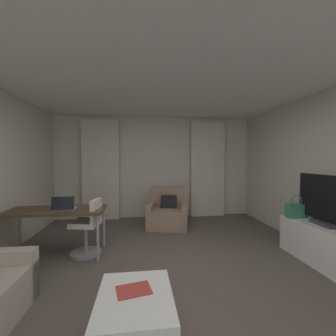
{
  "coord_description": "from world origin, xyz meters",
  "views": [
    {
      "loc": [
        -0.39,
        -2.7,
        1.52
      ],
      "look_at": [
        0.11,
        1.27,
        1.35
      ],
      "focal_mm": 23.41,
      "sensor_mm": 36.0,
      "label": 1
    }
  ],
  "objects_px": {
    "magazine_open": "(134,290)",
    "desk": "(56,213)",
    "laptop": "(64,207)",
    "handbag_primary": "(296,210)",
    "armchair": "(168,214)",
    "tv_flatscreen": "(326,202)",
    "coffee_table": "(135,320)",
    "desk_chair": "(88,230)",
    "tv_console": "(324,245)"
  },
  "relations": [
    {
      "from": "desk_chair",
      "to": "coffee_table",
      "type": "relative_size",
      "value": 1.17
    },
    {
      "from": "laptop",
      "to": "handbag_primary",
      "type": "bearing_deg",
      "value": -4.75
    },
    {
      "from": "desk_chair",
      "to": "tv_flatscreen",
      "type": "relative_size",
      "value": 0.9
    },
    {
      "from": "armchair",
      "to": "laptop",
      "type": "distance_m",
      "value": 2.28
    },
    {
      "from": "desk",
      "to": "armchair",
      "type": "bearing_deg",
      "value": 33.14
    },
    {
      "from": "armchair",
      "to": "magazine_open",
      "type": "bearing_deg",
      "value": -102.6
    },
    {
      "from": "armchair",
      "to": "tv_console",
      "type": "bearing_deg",
      "value": -46.04
    },
    {
      "from": "desk_chair",
      "to": "handbag_primary",
      "type": "height_order",
      "value": "handbag_primary"
    },
    {
      "from": "laptop",
      "to": "tv_flatscreen",
      "type": "bearing_deg",
      "value": -11.18
    },
    {
      "from": "tv_flatscreen",
      "to": "desk",
      "type": "bearing_deg",
      "value": 168.31
    },
    {
      "from": "magazine_open",
      "to": "tv_flatscreen",
      "type": "relative_size",
      "value": 0.32
    },
    {
      "from": "magazine_open",
      "to": "desk_chair",
      "type": "bearing_deg",
      "value": 113.61
    },
    {
      "from": "desk_chair",
      "to": "tv_console",
      "type": "distance_m",
      "value": 3.52
    },
    {
      "from": "armchair",
      "to": "magazine_open",
      "type": "height_order",
      "value": "armchair"
    },
    {
      "from": "armchair",
      "to": "tv_flatscreen",
      "type": "height_order",
      "value": "tv_flatscreen"
    },
    {
      "from": "magazine_open",
      "to": "armchair",
      "type": "bearing_deg",
      "value": 77.4
    },
    {
      "from": "laptop",
      "to": "handbag_primary",
      "type": "height_order",
      "value": "laptop"
    },
    {
      "from": "magazine_open",
      "to": "tv_console",
      "type": "relative_size",
      "value": 0.24
    },
    {
      "from": "armchair",
      "to": "desk",
      "type": "relative_size",
      "value": 0.71
    },
    {
      "from": "desk_chair",
      "to": "tv_flatscreen",
      "type": "bearing_deg",
      "value": -12.85
    },
    {
      "from": "coffee_table",
      "to": "tv_flatscreen",
      "type": "height_order",
      "value": "tv_flatscreen"
    },
    {
      "from": "desk",
      "to": "tv_console",
      "type": "xyz_separation_m",
      "value": [
        3.92,
        -0.81,
        -0.38
      ]
    },
    {
      "from": "magazine_open",
      "to": "laptop",
      "type": "bearing_deg",
      "value": 122.92
    },
    {
      "from": "laptop",
      "to": "handbag_primary",
      "type": "distance_m",
      "value": 3.68
    },
    {
      "from": "coffee_table",
      "to": "handbag_primary",
      "type": "relative_size",
      "value": 2.04
    },
    {
      "from": "magazine_open",
      "to": "desk",
      "type": "bearing_deg",
      "value": 125.11
    },
    {
      "from": "coffee_table",
      "to": "tv_flatscreen",
      "type": "bearing_deg",
      "value": 21.18
    },
    {
      "from": "coffee_table",
      "to": "tv_flatscreen",
      "type": "distance_m",
      "value": 2.94
    },
    {
      "from": "armchair",
      "to": "handbag_primary",
      "type": "bearing_deg",
      "value": -40.92
    },
    {
      "from": "desk",
      "to": "desk_chair",
      "type": "distance_m",
      "value": 0.56
    },
    {
      "from": "desk_chair",
      "to": "magazine_open",
      "type": "relative_size",
      "value": 2.79
    },
    {
      "from": "magazine_open",
      "to": "handbag_primary",
      "type": "height_order",
      "value": "handbag_primary"
    },
    {
      "from": "laptop",
      "to": "coffee_table",
      "type": "height_order",
      "value": "laptop"
    },
    {
      "from": "magazine_open",
      "to": "handbag_primary",
      "type": "xyz_separation_m",
      "value": [
        2.56,
        1.41,
        0.27
      ]
    },
    {
      "from": "desk_chair",
      "to": "tv_console",
      "type": "height_order",
      "value": "desk_chair"
    },
    {
      "from": "magazine_open",
      "to": "tv_console",
      "type": "bearing_deg",
      "value": 19.98
    },
    {
      "from": "tv_console",
      "to": "magazine_open",
      "type": "bearing_deg",
      "value": -160.02
    },
    {
      "from": "handbag_primary",
      "to": "desk",
      "type": "bearing_deg",
      "value": 174.46
    },
    {
      "from": "coffee_table",
      "to": "tv_console",
      "type": "bearing_deg",
      "value": 21.27
    },
    {
      "from": "armchair",
      "to": "tv_console",
      "type": "distance_m",
      "value": 2.87
    },
    {
      "from": "desk",
      "to": "coffee_table",
      "type": "distance_m",
      "value": 2.28
    },
    {
      "from": "coffee_table",
      "to": "laptop",
      "type": "bearing_deg",
      "value": 122.22
    },
    {
      "from": "desk_chair",
      "to": "tv_flatscreen",
      "type": "height_order",
      "value": "tv_flatscreen"
    },
    {
      "from": "desk_chair",
      "to": "laptop",
      "type": "distance_m",
      "value": 0.51
    },
    {
      "from": "handbag_primary",
      "to": "armchair",
      "type": "bearing_deg",
      "value": 139.08
    },
    {
      "from": "armchair",
      "to": "tv_console",
      "type": "height_order",
      "value": "armchair"
    },
    {
      "from": "coffee_table",
      "to": "handbag_primary",
      "type": "height_order",
      "value": "handbag_primary"
    },
    {
      "from": "armchair",
      "to": "handbag_primary",
      "type": "distance_m",
      "value": 2.52
    },
    {
      "from": "desk",
      "to": "magazine_open",
      "type": "xyz_separation_m",
      "value": [
        1.25,
        -1.78,
        -0.25
      ]
    },
    {
      "from": "magazine_open",
      "to": "tv_flatscreen",
      "type": "bearing_deg",
      "value": 19.88
    }
  ]
}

